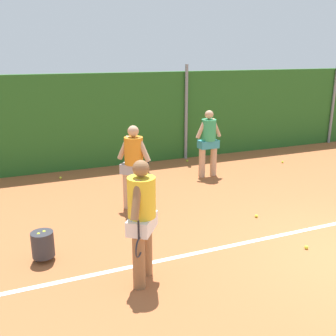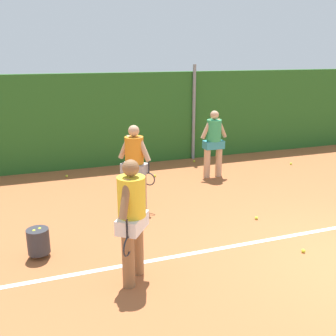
# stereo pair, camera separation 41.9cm
# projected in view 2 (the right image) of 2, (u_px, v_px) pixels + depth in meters

# --- Properties ---
(ground_plane) EXTENTS (31.75, 31.75, 0.00)m
(ground_plane) POSITION_uv_depth(u_px,v_px,m) (283.00, 215.00, 8.13)
(ground_plane) COLOR #A85B33
(hedge_fence_backdrop) EXTENTS (20.64, 0.25, 2.71)m
(hedge_fence_backdrop) POSITION_uv_depth(u_px,v_px,m) (192.00, 116.00, 12.25)
(hedge_fence_backdrop) COLOR #286023
(hedge_fence_backdrop) RESTS_ON ground_plane
(fence_post_center) EXTENTS (0.10, 0.10, 2.93)m
(fence_post_center) POSITION_uv_depth(u_px,v_px,m) (194.00, 113.00, 12.06)
(fence_post_center) COLOR gray
(fence_post_center) RESTS_ON ground_plane
(court_baseline_paint) EXTENTS (15.08, 0.10, 0.01)m
(court_baseline_paint) POSITION_uv_depth(u_px,v_px,m) (310.00, 232.00, 7.35)
(court_baseline_paint) COLOR white
(court_baseline_paint) RESTS_ON ground_plane
(player_foreground_near) EXTENTS (0.58, 0.73, 1.86)m
(player_foreground_near) POSITION_uv_depth(u_px,v_px,m) (132.00, 215.00, 5.54)
(player_foreground_near) COLOR #8C603D
(player_foreground_near) RESTS_ON ground_plane
(player_midcourt) EXTENTS (0.67, 0.60, 1.83)m
(player_midcourt) POSITION_uv_depth(u_px,v_px,m) (135.00, 163.00, 8.22)
(player_midcourt) COLOR tan
(player_midcourt) RESTS_ON ground_plane
(player_backcourt_far) EXTENTS (0.76, 0.39, 1.81)m
(player_backcourt_far) POSITION_uv_depth(u_px,v_px,m) (214.00, 140.00, 10.39)
(player_backcourt_far) COLOR tan
(player_backcourt_far) RESTS_ON ground_plane
(ball_hopper) EXTENTS (0.36, 0.36, 0.51)m
(ball_hopper) POSITION_uv_depth(u_px,v_px,m) (38.00, 241.00, 6.39)
(ball_hopper) COLOR #2D2D33
(ball_hopper) RESTS_ON ground_plane
(tennis_ball_0) EXTENTS (0.07, 0.07, 0.07)m
(tennis_ball_0) POSITION_uv_depth(u_px,v_px,m) (256.00, 218.00, 7.92)
(tennis_ball_0) COLOR #CCDB33
(tennis_ball_0) RESTS_ON ground_plane
(tennis_ball_3) EXTENTS (0.07, 0.07, 0.07)m
(tennis_ball_3) POSITION_uv_depth(u_px,v_px,m) (218.00, 160.00, 12.17)
(tennis_ball_3) COLOR #CCDB33
(tennis_ball_3) RESTS_ON ground_plane
(tennis_ball_4) EXTENTS (0.07, 0.07, 0.07)m
(tennis_ball_4) POSITION_uv_depth(u_px,v_px,m) (291.00, 164.00, 11.79)
(tennis_ball_4) COLOR #CCDB33
(tennis_ball_4) RESTS_ON ground_plane
(tennis_ball_5) EXTENTS (0.07, 0.07, 0.07)m
(tennis_ball_5) POSITION_uv_depth(u_px,v_px,m) (155.00, 176.00, 10.63)
(tennis_ball_5) COLOR #CCDB33
(tennis_ball_5) RESTS_ON ground_plane
(tennis_ball_6) EXTENTS (0.07, 0.07, 0.07)m
(tennis_ball_6) POSITION_uv_depth(u_px,v_px,m) (303.00, 251.00, 6.60)
(tennis_ball_6) COLOR #CCDB33
(tennis_ball_6) RESTS_ON ground_plane
(tennis_ball_7) EXTENTS (0.07, 0.07, 0.07)m
(tennis_ball_7) POSITION_uv_depth(u_px,v_px,m) (194.00, 161.00, 12.06)
(tennis_ball_7) COLOR #CCDB33
(tennis_ball_7) RESTS_ON ground_plane
(tennis_ball_9) EXTENTS (0.07, 0.07, 0.07)m
(tennis_ball_9) POSITION_uv_depth(u_px,v_px,m) (140.00, 173.00, 10.90)
(tennis_ball_9) COLOR #CCDB33
(tennis_ball_9) RESTS_ON ground_plane
(tennis_ball_10) EXTENTS (0.07, 0.07, 0.07)m
(tennis_ball_10) POSITION_uv_depth(u_px,v_px,m) (67.00, 176.00, 10.61)
(tennis_ball_10) COLOR #CCDB33
(tennis_ball_10) RESTS_ON ground_plane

